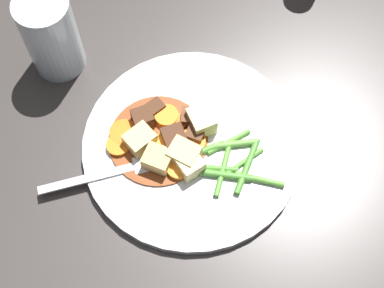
{
  "coord_description": "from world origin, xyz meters",
  "views": [
    {
      "loc": [
        -0.13,
        0.27,
        0.64
      ],
      "look_at": [
        0.0,
        0.0,
        0.01
      ],
      "focal_mm": 53.45,
      "sensor_mm": 36.0,
      "label": 1
    }
  ],
  "objects_px": {
    "carrot_slice_3": "(158,148)",
    "dinner_plate": "(192,146)",
    "carrot_slice_6": "(189,143)",
    "potato_chunk_3": "(182,154)",
    "carrot_slice_1": "(167,117)",
    "potato_chunk_1": "(140,140)",
    "carrot_slice_2": "(176,123)",
    "carrot_slice_5": "(124,133)",
    "carrot_slice_0": "(118,146)",
    "meat_chunk_2": "(194,131)",
    "potato_chunk_2": "(201,121)",
    "meat_chunk_1": "(154,109)",
    "meat_chunk_4": "(143,119)",
    "fork": "(116,171)",
    "carrot_slice_4": "(177,168)",
    "potato_chunk_4": "(190,165)",
    "water_glass": "(51,35)",
    "meat_chunk_3": "(191,118)",
    "potato_chunk_0": "(158,159)",
    "meat_chunk_0": "(174,139)"
  },
  "relations": [
    {
      "from": "carrot_slice_0",
      "to": "carrot_slice_2",
      "type": "relative_size",
      "value": 1.11
    },
    {
      "from": "carrot_slice_4",
      "to": "potato_chunk_0",
      "type": "distance_m",
      "value": 0.03
    },
    {
      "from": "dinner_plate",
      "to": "meat_chunk_2",
      "type": "relative_size",
      "value": 10.04
    },
    {
      "from": "dinner_plate",
      "to": "carrot_slice_2",
      "type": "relative_size",
      "value": 10.29
    },
    {
      "from": "potato_chunk_4",
      "to": "meat_chunk_0",
      "type": "xyz_separation_m",
      "value": [
        0.03,
        -0.02,
        0.0
      ]
    },
    {
      "from": "potato_chunk_3",
      "to": "meat_chunk_2",
      "type": "relative_size",
      "value": 1.31
    },
    {
      "from": "carrot_slice_0",
      "to": "fork",
      "type": "distance_m",
      "value": 0.03
    },
    {
      "from": "carrot_slice_2",
      "to": "meat_chunk_2",
      "type": "height_order",
      "value": "meat_chunk_2"
    },
    {
      "from": "dinner_plate",
      "to": "potato_chunk_4",
      "type": "bearing_deg",
      "value": 111.87
    },
    {
      "from": "dinner_plate",
      "to": "carrot_slice_4",
      "type": "distance_m",
      "value": 0.04
    },
    {
      "from": "potato_chunk_3",
      "to": "fork",
      "type": "height_order",
      "value": "potato_chunk_3"
    },
    {
      "from": "carrot_slice_1",
      "to": "carrot_slice_5",
      "type": "xyz_separation_m",
      "value": [
        0.04,
        0.04,
        -0.0
      ]
    },
    {
      "from": "carrot_slice_3",
      "to": "dinner_plate",
      "type": "bearing_deg",
      "value": -143.37
    },
    {
      "from": "potato_chunk_0",
      "to": "meat_chunk_4",
      "type": "distance_m",
      "value": 0.06
    },
    {
      "from": "potato_chunk_3",
      "to": "meat_chunk_1",
      "type": "distance_m",
      "value": 0.07
    },
    {
      "from": "carrot_slice_0",
      "to": "water_glass",
      "type": "distance_m",
      "value": 0.16
    },
    {
      "from": "carrot_slice_6",
      "to": "potato_chunk_3",
      "type": "distance_m",
      "value": 0.02
    },
    {
      "from": "carrot_slice_6",
      "to": "potato_chunk_0",
      "type": "height_order",
      "value": "potato_chunk_0"
    },
    {
      "from": "carrot_slice_2",
      "to": "water_glass",
      "type": "distance_m",
      "value": 0.19
    },
    {
      "from": "meat_chunk_0",
      "to": "fork",
      "type": "xyz_separation_m",
      "value": [
        0.05,
        0.06,
        -0.01
      ]
    },
    {
      "from": "carrot_slice_6",
      "to": "carrot_slice_2",
      "type": "bearing_deg",
      "value": -34.07
    },
    {
      "from": "meat_chunk_2",
      "to": "carrot_slice_5",
      "type": "bearing_deg",
      "value": 25.51
    },
    {
      "from": "carrot_slice_1",
      "to": "dinner_plate",
      "type": "bearing_deg",
      "value": 157.61
    },
    {
      "from": "carrot_slice_2",
      "to": "fork",
      "type": "xyz_separation_m",
      "value": [
        0.04,
        0.09,
        -0.0
      ]
    },
    {
      "from": "meat_chunk_3",
      "to": "carrot_slice_3",
      "type": "bearing_deg",
      "value": 70.5
    },
    {
      "from": "meat_chunk_4",
      "to": "fork",
      "type": "xyz_separation_m",
      "value": [
        -0.0,
        0.07,
        -0.01
      ]
    },
    {
      "from": "carrot_slice_2",
      "to": "meat_chunk_4",
      "type": "bearing_deg",
      "value": 22.34
    },
    {
      "from": "carrot_slice_2",
      "to": "carrot_slice_5",
      "type": "bearing_deg",
      "value": 37.39
    },
    {
      "from": "carrot_slice_3",
      "to": "carrot_slice_5",
      "type": "xyz_separation_m",
      "value": [
        0.05,
        -0.0,
        -0.0
      ]
    },
    {
      "from": "carrot_slice_3",
      "to": "carrot_slice_6",
      "type": "xyz_separation_m",
      "value": [
        -0.03,
        -0.02,
        -0.0
      ]
    },
    {
      "from": "carrot_slice_6",
      "to": "meat_chunk_1",
      "type": "height_order",
      "value": "meat_chunk_1"
    },
    {
      "from": "potato_chunk_2",
      "to": "meat_chunk_1",
      "type": "distance_m",
      "value": 0.06
    },
    {
      "from": "fork",
      "to": "carrot_slice_3",
      "type": "bearing_deg",
      "value": -124.45
    },
    {
      "from": "carrot_slice_0",
      "to": "carrot_slice_1",
      "type": "bearing_deg",
      "value": -120.72
    },
    {
      "from": "fork",
      "to": "water_glass",
      "type": "xyz_separation_m",
      "value": [
        0.15,
        -0.11,
        0.04
      ]
    },
    {
      "from": "carrot_slice_6",
      "to": "meat_chunk_3",
      "type": "height_order",
      "value": "meat_chunk_3"
    },
    {
      "from": "carrot_slice_0",
      "to": "carrot_slice_5",
      "type": "bearing_deg",
      "value": -82.84
    },
    {
      "from": "meat_chunk_0",
      "to": "meat_chunk_2",
      "type": "distance_m",
      "value": 0.03
    },
    {
      "from": "carrot_slice_1",
      "to": "potato_chunk_1",
      "type": "bearing_deg",
      "value": 73.71
    },
    {
      "from": "carrot_slice_3",
      "to": "potato_chunk_1",
      "type": "xyz_separation_m",
      "value": [
        0.02,
        0.0,
        0.01
      ]
    },
    {
      "from": "carrot_slice_4",
      "to": "potato_chunk_2",
      "type": "bearing_deg",
      "value": -90.65
    },
    {
      "from": "fork",
      "to": "meat_chunk_3",
      "type": "bearing_deg",
      "value": -117.01
    },
    {
      "from": "meat_chunk_1",
      "to": "potato_chunk_0",
      "type": "bearing_deg",
      "value": 120.58
    },
    {
      "from": "potato_chunk_3",
      "to": "meat_chunk_0",
      "type": "xyz_separation_m",
      "value": [
        0.02,
        -0.01,
        -0.0
      ]
    },
    {
      "from": "carrot_slice_2",
      "to": "carrot_slice_3",
      "type": "height_order",
      "value": "carrot_slice_3"
    },
    {
      "from": "potato_chunk_3",
      "to": "carrot_slice_3",
      "type": "bearing_deg",
      "value": 5.41
    },
    {
      "from": "meat_chunk_1",
      "to": "meat_chunk_4",
      "type": "relative_size",
      "value": 0.97
    },
    {
      "from": "potato_chunk_4",
      "to": "carrot_slice_3",
      "type": "bearing_deg",
      "value": -7.23
    },
    {
      "from": "carrot_slice_3",
      "to": "potato_chunk_1",
      "type": "bearing_deg",
      "value": 4.86
    },
    {
      "from": "dinner_plate",
      "to": "potato_chunk_4",
      "type": "xyz_separation_m",
      "value": [
        -0.01,
        0.03,
        0.02
      ]
    }
  ]
}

